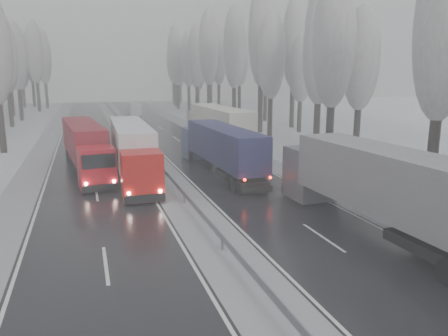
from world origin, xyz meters
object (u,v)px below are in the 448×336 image
truck_red_red (85,144)px  truck_blue_box (219,146)px  truck_red_white (132,147)px  truck_grey_tarp (382,185)px  box_truck_distant (135,109)px  truck_cream_box (217,124)px

truck_red_red → truck_blue_box: bearing=-28.3°
truck_red_white → truck_red_red: (-3.51, 3.52, -0.11)m
truck_grey_tarp → truck_red_red: bearing=122.8°
truck_blue_box → truck_red_red: truck_red_red is taller
box_truck_distant → truck_red_white: 55.01m
truck_grey_tarp → truck_blue_box: truck_grey_tarp is taller
truck_blue_box → truck_red_red: size_ratio=0.99×
truck_cream_box → truck_red_red: size_ratio=1.14×
truck_cream_box → truck_red_white: 15.79m
truck_cream_box → box_truck_distant: 43.05m
truck_red_white → truck_red_red: 4.97m
truck_cream_box → box_truck_distant: truck_cream_box is taller
truck_blue_box → truck_cream_box: size_ratio=0.87×
box_truck_distant → truck_red_white: bearing=-95.3°
truck_blue_box → truck_red_white: size_ratio=0.95×
box_truck_distant → truck_red_white: size_ratio=0.42×
truck_cream_box → box_truck_distant: bearing=94.7°
truck_cream_box → truck_red_red: truck_cream_box is taller
truck_blue_box → truck_red_white: truck_red_white is taller
box_truck_distant → truck_red_red: bearing=-99.6°
truck_red_white → truck_red_red: bearing=136.0°
truck_blue_box → truck_red_red: (-10.43, 4.30, 0.02)m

